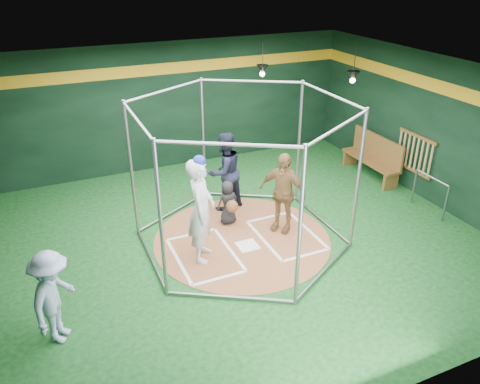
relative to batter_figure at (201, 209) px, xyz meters
name	(u,v)px	position (x,y,z in m)	size (l,w,h in m)	color
room_shell	(242,165)	(0.99, 0.30, 0.65)	(10.10, 9.10, 3.53)	#0D3D13
clay_disc	(242,239)	(0.99, 0.29, -1.10)	(3.80, 3.80, 0.01)	#975C37
home_plate	(248,246)	(0.99, -0.01, -1.09)	(0.43, 0.43, 0.01)	white
batter_box_left	(204,255)	(0.04, 0.04, -1.09)	(1.17, 1.77, 0.01)	white
batter_box_right	(286,235)	(1.94, 0.04, -1.09)	(1.17, 1.77, 0.01)	white
batting_cage	(242,176)	(0.99, 0.29, 0.39)	(4.05, 4.67, 3.00)	gray
bat_rack	(415,153)	(5.92, 0.69, -0.06)	(0.07, 1.25, 0.98)	brown
pendant_lamp_near	(262,69)	(3.19, 3.89, 1.63)	(0.34, 0.34, 0.90)	black
pendant_lamp_far	(353,76)	(4.99, 2.29, 1.63)	(0.34, 0.34, 0.90)	black
batter_figure	(201,209)	(0.00, 0.00, 0.00)	(0.81, 0.93, 2.22)	silver
visitor_leopard	(282,192)	(1.97, 0.33, -0.18)	(1.07, 0.44, 1.82)	#B0844B
catcher_figure	(228,203)	(0.99, 1.04, -0.58)	(0.53, 0.57, 1.03)	black
umpire	(225,171)	(1.20, 1.77, -0.14)	(0.92, 0.72, 1.90)	black
bystander_blue	(54,297)	(-2.83, -1.20, -0.30)	(1.04, 0.60, 1.61)	#A1B4D5
dugout_bench	(374,156)	(5.63, 1.85, -0.51)	(0.47, 2.00, 1.17)	brown
steel_railing	(431,189)	(5.54, -0.36, -0.50)	(0.05, 1.06, 0.91)	slate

